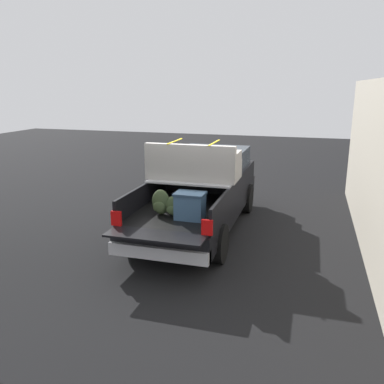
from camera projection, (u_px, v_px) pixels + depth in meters
ground_plane at (199, 229)px, 9.99m from camera, size 40.00×40.00×0.00m
pickup_truck at (203, 189)px, 10.07m from camera, size 6.05×2.06×2.23m
building_facade at (383, 174)px, 7.74m from camera, size 11.01×0.36×3.59m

